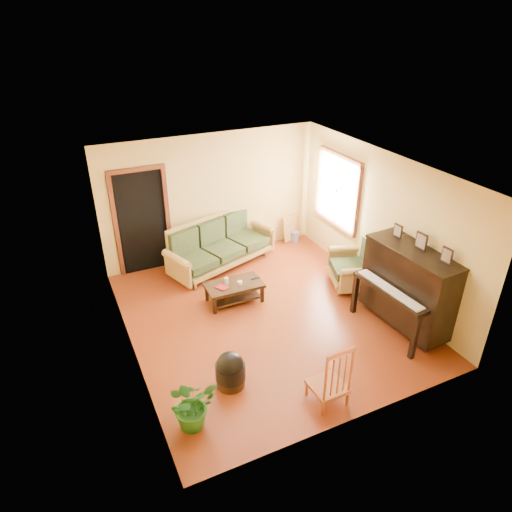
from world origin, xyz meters
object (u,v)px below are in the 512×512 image
sofa (221,244)px  ceramic_crock (295,237)px  footstool (230,373)px  potted_plant (192,405)px  armchair (352,264)px  coffee_table (234,292)px  red_chair (329,372)px  piano (410,288)px

sofa → ceramic_crock: bearing=-8.6°
footstool → potted_plant: potted_plant is taller
armchair → potted_plant: bearing=-133.8°
armchair → footstool: 3.42m
sofa → armchair: sofa is taller
potted_plant → ceramic_crock: bearing=46.9°
coffee_table → armchair: size_ratio=1.09×
footstool → ceramic_crock: bearing=49.5°
coffee_table → sofa: bearing=78.0°
red_chair → potted_plant: size_ratio=1.43×
piano → potted_plant: bearing=-176.0°
coffee_table → footstool: size_ratio=2.37×
coffee_table → piano: size_ratio=0.63×
sofa → coffee_table: bearing=-120.7°
armchair → red_chair: red_chair is taller
coffee_table → red_chair: red_chair is taller
red_chair → ceramic_crock: 4.81m
sofa → coffee_table: sofa is taller
footstool → potted_plant: 0.84m
coffee_table → potted_plant: bearing=-123.5°
coffee_table → red_chair: size_ratio=1.03×
piano → ceramic_crock: size_ratio=6.85×
coffee_table → armchair: armchair is taller
armchair → ceramic_crock: armchair is taller
piano → red_chair: bearing=-160.8°
piano → potted_plant: 3.92m
piano → coffee_table: bearing=138.0°
footstool → ceramic_crock: footstool is taller
sofa → potted_plant: sofa is taller
piano → ceramic_crock: bearing=88.5°
sofa → ceramic_crock: (1.90, 0.34, -0.37)m
footstool → potted_plant: size_ratio=0.62×
coffee_table → potted_plant: potted_plant is taller
armchair → ceramic_crock: size_ratio=4.00×
red_chair → ceramic_crock: size_ratio=4.21×
armchair → footstool: armchair is taller
sofa → potted_plant: bearing=-135.4°
piano → red_chair: piano is taller
piano → red_chair: 2.29m
armchair → potted_plant: (-3.78, -1.91, -0.12)m
sofa → red_chair: 4.03m
sofa → armchair: bearing=-60.8°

